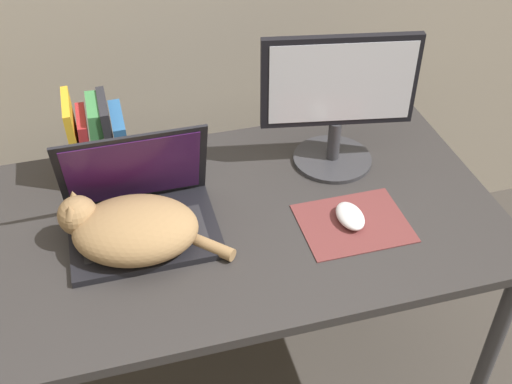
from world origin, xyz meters
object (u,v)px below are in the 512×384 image
laptop (141,213)px  cat (131,228)px  external_monitor (338,100)px  book_row (99,141)px  computer_mouse (350,216)px  webcam (183,142)px

laptop → cat: size_ratio=0.91×
external_monitor → book_row: (-0.64, 0.12, -0.10)m
external_monitor → book_row: bearing=169.5°
external_monitor → cat: bearing=-160.8°
cat → external_monitor: bearing=19.2°
cat → book_row: size_ratio=1.65×
cat → external_monitor: size_ratio=0.97×
book_row → computer_mouse: bearing=-32.7°
laptop → external_monitor: 0.60m
book_row → laptop: bearing=-74.2°
cat → book_row: (-0.04, 0.32, 0.04)m
cat → webcam: cat is taller
external_monitor → computer_mouse: external_monitor is taller
book_row → webcam: bearing=6.6°
webcam → book_row: bearing=-173.4°
external_monitor → webcam: bearing=160.3°
computer_mouse → webcam: bearing=131.3°
cat → laptop: bearing=63.6°
webcam → laptop: bearing=-118.8°
laptop → book_row: laptop is taller
computer_mouse → laptop: bearing=167.4°
webcam → computer_mouse: bearing=-48.7°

